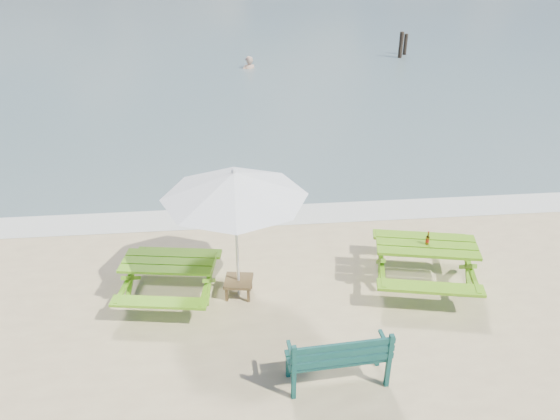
{
  "coord_description": "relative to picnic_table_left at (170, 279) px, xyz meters",
  "views": [
    {
      "loc": [
        -1.19,
        -5.68,
        5.73
      ],
      "look_at": [
        -0.35,
        3.0,
        1.0
      ],
      "focal_mm": 35.0,
      "sensor_mm": 36.0,
      "label": 1
    }
  ],
  "objects": [
    {
      "name": "foam_strip",
      "position": [
        2.3,
        2.66,
        -0.34
      ],
      "size": [
        22.0,
        0.9,
        0.01
      ],
      "primitive_type": "cube",
      "color": "silver",
      "rests_on": "ground"
    },
    {
      "name": "picnic_table_left",
      "position": [
        0.0,
        0.0,
        0.0
      ],
      "size": [
        1.75,
        1.9,
        0.72
      ],
      "color": "#61A519",
      "rests_on": "ground"
    },
    {
      "name": "picnic_table_right",
      "position": [
        4.36,
        -0.03,
        0.04
      ],
      "size": [
        2.05,
        2.19,
        0.81
      ],
      "color": "#609B17",
      "rests_on": "ground"
    },
    {
      "name": "park_bench",
      "position": [
        2.44,
        -2.16,
        -0.08
      ],
      "size": [
        1.43,
        0.58,
        0.86
      ],
      "color": "#0E3C37",
      "rests_on": "ground"
    },
    {
      "name": "side_table",
      "position": [
        1.14,
        -0.06,
        -0.19
      ],
      "size": [
        0.53,
        0.53,
        0.3
      ],
      "color": "brown",
      "rests_on": "ground"
    },
    {
      "name": "patio_umbrella",
      "position": [
        1.14,
        -0.06,
        1.73
      ],
      "size": [
        2.64,
        2.64,
        2.29
      ],
      "color": "silver",
      "rests_on": "ground"
    },
    {
      "name": "beer_bottle",
      "position": [
        4.36,
        -0.05,
        0.54
      ],
      "size": [
        0.06,
        0.06,
        0.24
      ],
      "color": "#8E5714",
      "rests_on": "picnic_table_right"
    },
    {
      "name": "swimmer",
      "position": [
        2.03,
        15.59,
        -0.73
      ],
      "size": [
        0.75,
        0.59,
        1.79
      ],
      "color": "tan",
      "rests_on": "ground"
    },
    {
      "name": "mooring_pilings",
      "position": [
        9.13,
        17.1,
        0.08
      ],
      "size": [
        0.58,
        0.78,
        1.35
      ],
      "color": "black",
      "rests_on": "ground"
    }
  ]
}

